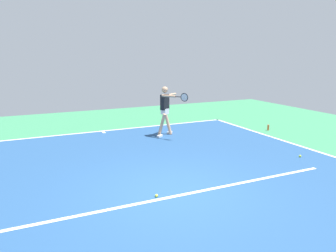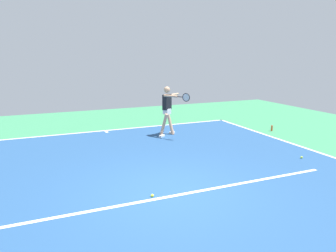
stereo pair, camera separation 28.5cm
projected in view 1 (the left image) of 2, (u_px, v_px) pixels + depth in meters
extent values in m
plane|color=#388456|center=(173.00, 192.00, 7.01)|extent=(22.59, 22.59, 0.00)
cube|color=navy|center=(173.00, 192.00, 7.01)|extent=(10.71, 12.70, 0.00)
cube|color=white|center=(102.00, 131.00, 12.59)|extent=(10.71, 0.10, 0.01)
cube|color=white|center=(178.00, 196.00, 6.82)|extent=(8.03, 0.10, 0.01)
cube|color=white|center=(104.00, 132.00, 12.41)|extent=(0.10, 0.30, 0.01)
cylinder|color=tan|center=(168.00, 123.00, 12.05)|extent=(0.28, 0.36, 0.86)
cube|color=white|center=(170.00, 132.00, 12.24)|extent=(0.26, 0.21, 0.07)
cylinder|color=tan|center=(162.00, 125.00, 11.71)|extent=(0.28, 0.36, 0.86)
cube|color=white|center=(160.00, 136.00, 11.69)|extent=(0.26, 0.21, 0.07)
cube|color=white|center=(165.00, 111.00, 11.78)|extent=(0.32, 0.30, 0.20)
cube|color=black|center=(165.00, 102.00, 11.71)|extent=(0.38, 0.33, 0.55)
sphere|color=tan|center=(165.00, 90.00, 11.61)|extent=(0.22, 0.22, 0.22)
cylinder|color=tan|center=(171.00, 95.00, 12.03)|extent=(0.51, 0.36, 0.08)
cylinder|color=tan|center=(169.00, 96.00, 11.37)|extent=(0.36, 0.51, 0.08)
cylinder|color=black|center=(178.00, 97.00, 11.16)|extent=(0.14, 0.20, 0.03)
torus|color=black|center=(184.00, 97.00, 11.04)|extent=(0.18, 0.26, 0.29)
cylinder|color=silver|center=(184.00, 97.00, 11.04)|extent=(0.14, 0.21, 0.25)
sphere|color=#C6E53D|center=(300.00, 156.00, 9.38)|extent=(0.07, 0.07, 0.07)
sphere|color=#CCE033|center=(157.00, 196.00, 6.75)|extent=(0.07, 0.07, 0.07)
cylinder|color=#D84C1E|center=(268.00, 127.00, 12.71)|extent=(0.07, 0.07, 0.22)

